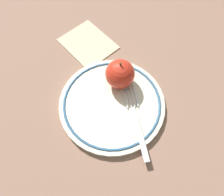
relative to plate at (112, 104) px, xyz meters
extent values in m
plane|color=#8E6955|center=(-0.01, -0.01, -0.01)|extent=(2.00, 2.00, 0.00)
cylinder|color=#ECE7C7|center=(0.00, 0.00, 0.00)|extent=(0.24, 0.24, 0.01)
torus|color=#366188|center=(0.00, 0.00, 0.00)|extent=(0.22, 0.22, 0.01)
sphere|color=red|center=(0.01, -0.06, 0.04)|extent=(0.07, 0.07, 0.07)
cylinder|color=brown|center=(0.01, -0.06, 0.08)|extent=(0.00, 0.00, 0.01)
cube|color=silver|center=(-0.09, 0.05, 0.01)|extent=(0.07, 0.09, 0.00)
cube|color=silver|center=(-0.05, 0.00, 0.01)|extent=(0.02, 0.02, 0.00)
cube|color=silver|center=(-0.04, -0.04, 0.01)|extent=(0.04, 0.05, 0.00)
cube|color=silver|center=(-0.03, -0.04, 0.01)|extent=(0.04, 0.05, 0.00)
cube|color=silver|center=(-0.02, -0.03, 0.01)|extent=(0.04, 0.05, 0.00)
cube|color=silver|center=(-0.02, -0.03, 0.01)|extent=(0.04, 0.05, 0.00)
cube|color=beige|center=(0.14, -0.14, -0.01)|extent=(0.17, 0.15, 0.01)
camera|label=1|loc=(-0.10, 0.19, 0.45)|focal=35.00mm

